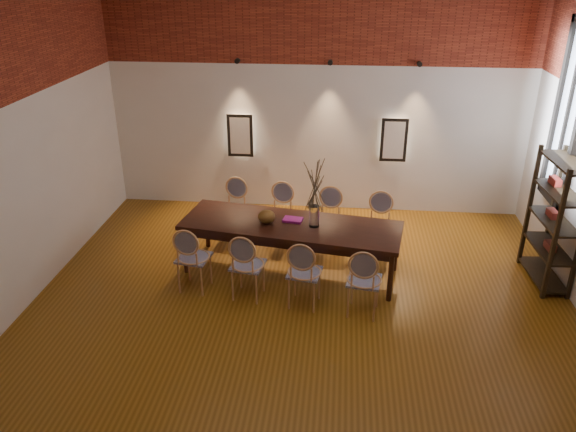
# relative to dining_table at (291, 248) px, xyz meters

# --- Properties ---
(floor) EXTENTS (7.00, 7.00, 0.02)m
(floor) POSITION_rel_dining_table_xyz_m (0.22, -1.19, -0.39)
(floor) COLOR brown
(floor) RESTS_ON ground
(wall_back) EXTENTS (7.00, 0.10, 4.00)m
(wall_back) POSITION_rel_dining_table_xyz_m (0.22, 2.36, 1.62)
(wall_back) COLOR silver
(wall_back) RESTS_ON ground
(wall_front) EXTENTS (7.00, 0.10, 4.00)m
(wall_front) POSITION_rel_dining_table_xyz_m (0.22, -4.74, 1.62)
(wall_front) COLOR silver
(wall_front) RESTS_ON ground
(brick_band_back) EXTENTS (7.00, 0.02, 1.50)m
(brick_band_back) POSITION_rel_dining_table_xyz_m (0.22, 2.29, 2.88)
(brick_band_back) COLOR maroon
(brick_band_back) RESTS_ON ground
(brick_band_front) EXTENTS (7.00, 0.02, 1.50)m
(brick_band_front) POSITION_rel_dining_table_xyz_m (0.22, -4.67, 2.88)
(brick_band_front) COLOR maroon
(brick_band_front) RESTS_ON ground
(niche_left) EXTENTS (0.36, 0.06, 0.66)m
(niche_left) POSITION_rel_dining_table_xyz_m (-1.08, 2.26, 0.93)
(niche_left) COLOR #FFEAC6
(niche_left) RESTS_ON wall_back
(niche_right) EXTENTS (0.36, 0.06, 0.66)m
(niche_right) POSITION_rel_dining_table_xyz_m (1.52, 2.26, 0.93)
(niche_right) COLOR #FFEAC6
(niche_right) RESTS_ON wall_back
(spot_fixture_left) EXTENTS (0.08, 0.10, 0.08)m
(spot_fixture_left) POSITION_rel_dining_table_xyz_m (-1.08, 2.23, 2.17)
(spot_fixture_left) COLOR black
(spot_fixture_left) RESTS_ON wall_back
(spot_fixture_mid) EXTENTS (0.08, 0.10, 0.08)m
(spot_fixture_mid) POSITION_rel_dining_table_xyz_m (0.42, 2.23, 2.17)
(spot_fixture_mid) COLOR black
(spot_fixture_mid) RESTS_ON wall_back
(spot_fixture_right) EXTENTS (0.08, 0.10, 0.08)m
(spot_fixture_right) POSITION_rel_dining_table_xyz_m (1.82, 2.23, 2.17)
(spot_fixture_right) COLOR black
(spot_fixture_right) RESTS_ON wall_back
(window_glass) EXTENTS (0.02, 0.78, 2.38)m
(window_glass) POSITION_rel_dining_table_xyz_m (3.68, 0.81, 1.77)
(window_glass) COLOR silver
(window_glass) RESTS_ON wall_right
(window_frame) EXTENTS (0.08, 0.90, 2.50)m
(window_frame) POSITION_rel_dining_table_xyz_m (3.66, 0.81, 1.77)
(window_frame) COLOR black
(window_frame) RESTS_ON wall_right
(window_mullion) EXTENTS (0.06, 0.06, 2.40)m
(window_mullion) POSITION_rel_dining_table_xyz_m (3.66, 0.81, 1.77)
(window_mullion) COLOR black
(window_mullion) RESTS_ON wall_right
(dining_table) EXTENTS (3.13, 1.43, 0.75)m
(dining_table) POSITION_rel_dining_table_xyz_m (0.00, 0.00, 0.00)
(dining_table) COLOR black
(dining_table) RESTS_ON floor
(chair_near_a) EXTENTS (0.50, 0.50, 0.94)m
(chair_near_a) POSITION_rel_dining_table_xyz_m (-1.24, -0.58, 0.09)
(chair_near_a) COLOR tan
(chair_near_a) RESTS_ON floor
(chair_near_b) EXTENTS (0.50, 0.50, 0.94)m
(chair_near_b) POSITION_rel_dining_table_xyz_m (-0.49, -0.70, 0.09)
(chair_near_b) COLOR tan
(chair_near_b) RESTS_ON floor
(chair_near_c) EXTENTS (0.50, 0.50, 0.94)m
(chair_near_c) POSITION_rel_dining_table_xyz_m (0.25, -0.81, 0.09)
(chair_near_c) COLOR tan
(chair_near_c) RESTS_ON floor
(chair_near_d) EXTENTS (0.50, 0.50, 0.94)m
(chair_near_d) POSITION_rel_dining_table_xyz_m (0.99, -0.93, 0.09)
(chair_near_d) COLOR tan
(chair_near_d) RESTS_ON floor
(chair_far_a) EXTENTS (0.50, 0.50, 0.94)m
(chair_far_a) POSITION_rel_dining_table_xyz_m (-0.99, 0.93, 0.09)
(chair_far_a) COLOR tan
(chair_far_a) RESTS_ON floor
(chair_far_b) EXTENTS (0.50, 0.50, 0.94)m
(chair_far_b) POSITION_rel_dining_table_xyz_m (-0.25, 0.81, 0.09)
(chair_far_b) COLOR tan
(chair_far_b) RESTS_ON floor
(chair_far_c) EXTENTS (0.50, 0.50, 0.94)m
(chair_far_c) POSITION_rel_dining_table_xyz_m (0.49, 0.70, 0.09)
(chair_far_c) COLOR tan
(chair_far_c) RESTS_ON floor
(chair_far_d) EXTENTS (0.50, 0.50, 0.94)m
(chair_far_d) POSITION_rel_dining_table_xyz_m (1.24, 0.58, 0.09)
(chair_far_d) COLOR tan
(chair_far_d) RESTS_ON floor
(vase) EXTENTS (0.14, 0.14, 0.30)m
(vase) POSITION_rel_dining_table_xyz_m (0.32, -0.05, 0.53)
(vase) COLOR silver
(vase) RESTS_ON dining_table
(dried_branches) EXTENTS (0.50, 0.50, 0.70)m
(dried_branches) POSITION_rel_dining_table_xyz_m (0.32, -0.05, 0.98)
(dried_branches) COLOR #443929
(dried_branches) RESTS_ON vase
(bowl) EXTENTS (0.24, 0.24, 0.18)m
(bowl) POSITION_rel_dining_table_xyz_m (-0.34, 0.00, 0.46)
(bowl) COLOR brown
(bowl) RESTS_ON dining_table
(book) EXTENTS (0.29, 0.22, 0.03)m
(book) POSITION_rel_dining_table_xyz_m (0.02, 0.10, 0.39)
(book) COLOR #9B1882
(book) RESTS_ON dining_table
(shelving_rack) EXTENTS (0.43, 1.02, 1.80)m
(shelving_rack) POSITION_rel_dining_table_xyz_m (3.50, 0.11, 0.53)
(shelving_rack) COLOR black
(shelving_rack) RESTS_ON floor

